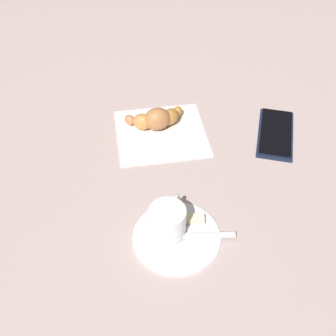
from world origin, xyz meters
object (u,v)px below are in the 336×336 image
Objects in this scene: saucer at (177,236)px; napkin at (161,133)px; espresso_cup at (168,220)px; teaspoon at (183,236)px; sugar_packet at (184,218)px; cell_phone at (276,133)px; croissant at (157,119)px.

napkin is (-0.24, 0.04, -0.00)m from saucer.
teaspoon is at bearing 43.27° from espresso_cup.
espresso_cup is 0.24m from napkin.
sugar_packet is 0.42× the size of cell_phone.
espresso_cup reaches higher than sugar_packet.
sugar_packet is (-0.03, 0.01, 0.00)m from teaspoon.
saucer is at bearing -8.97° from croissant.
teaspoon is (0.01, 0.01, 0.01)m from saucer.
espresso_cup is 0.03m from teaspoon.
cell_phone reaches higher than saucer.
croissant reaches higher than saucer.
espresso_cup is 0.56× the size of croissant.
espresso_cup is 0.59× the size of teaspoon.
cell_phone is (-0.18, 0.25, -0.01)m from teaspoon.
teaspoon is 0.31m from cell_phone.
croissant is (-0.24, 0.02, 0.01)m from sugar_packet.
saucer is 0.31m from cell_phone.
cell_phone is (0.09, 0.22, -0.02)m from croissant.
saucer reaches higher than napkin.
teaspoon is 0.70× the size of napkin.
espresso_cup reaches higher than teaspoon.
saucer is 0.79× the size of napkin.
espresso_cup reaches higher than saucer.
croissant is 0.23m from cell_phone.
saucer is 0.25m from napkin.
saucer is at bearing -10.49° from napkin.
saucer is 1.07× the size of croissant.
saucer is 0.85× the size of cell_phone.
croissant reaches higher than sugar_packet.
cell_phone is at bearing 124.14° from saucer.
teaspoon is at bearing -8.57° from napkin.
espresso_cup reaches higher than cell_phone.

